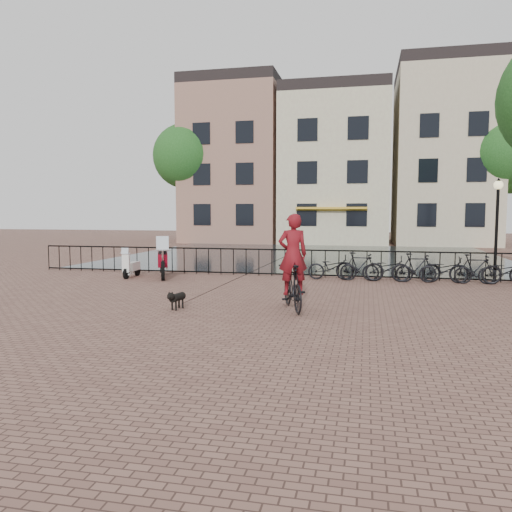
% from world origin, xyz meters
% --- Properties ---
extents(ground, '(100.00, 100.00, 0.00)m').
position_xyz_m(ground, '(0.00, 0.00, 0.00)').
color(ground, brown).
rests_on(ground, ground).
extents(canal_water, '(20.00, 20.00, 0.00)m').
position_xyz_m(canal_water, '(0.00, 17.30, 0.00)').
color(canal_water, black).
rests_on(canal_water, ground).
extents(railing, '(20.00, 0.05, 1.02)m').
position_xyz_m(railing, '(0.00, 8.00, 0.50)').
color(railing, black).
rests_on(railing, ground).
extents(canal_house_left, '(7.50, 9.00, 12.80)m').
position_xyz_m(canal_house_left, '(-7.50, 30.00, 6.40)').
color(canal_house_left, '#976C57').
rests_on(canal_house_left, ground).
extents(canal_house_mid, '(8.00, 9.50, 11.80)m').
position_xyz_m(canal_house_mid, '(0.50, 30.00, 5.90)').
color(canal_house_mid, '#BFAF90').
rests_on(canal_house_mid, ground).
extents(canal_house_right, '(7.00, 9.00, 13.30)m').
position_xyz_m(canal_house_right, '(8.50, 30.00, 6.65)').
color(canal_house_right, tan).
rests_on(canal_house_right, ground).
extents(tree_far_left, '(5.04, 5.04, 9.27)m').
position_xyz_m(tree_far_left, '(-11.00, 27.00, 6.73)').
color(tree_far_left, black).
rests_on(tree_far_left, ground).
extents(tree_far_right, '(4.76, 4.76, 8.76)m').
position_xyz_m(tree_far_right, '(12.00, 27.00, 6.35)').
color(tree_far_right, black).
rests_on(tree_far_right, ground).
extents(lamp_post, '(0.30, 0.30, 3.45)m').
position_xyz_m(lamp_post, '(7.20, 7.60, 2.38)').
color(lamp_post, black).
rests_on(lamp_post, ground).
extents(cyclist, '(1.24, 2.10, 2.77)m').
position_xyz_m(cyclist, '(1.22, 1.67, 1.05)').
color(cyclist, black).
rests_on(cyclist, ground).
extents(dog, '(0.35, 0.74, 0.48)m').
position_xyz_m(dog, '(-1.59, 1.15, 0.24)').
color(dog, black).
rests_on(dog, ground).
extents(motorcycle, '(1.38, 2.27, 1.60)m').
position_xyz_m(motorcycle, '(-4.34, 6.70, 0.80)').
color(motorcycle, maroon).
rests_on(motorcycle, ground).
extents(scooter, '(0.40, 1.25, 1.15)m').
position_xyz_m(scooter, '(-5.48, 6.49, 0.58)').
color(scooter, white).
rests_on(scooter, ground).
extents(parked_bike_0, '(1.72, 0.61, 0.90)m').
position_xyz_m(parked_bike_0, '(1.80, 7.40, 0.45)').
color(parked_bike_0, black).
rests_on(parked_bike_0, ground).
extents(parked_bike_1, '(1.70, 0.62, 1.00)m').
position_xyz_m(parked_bike_1, '(2.75, 7.40, 0.50)').
color(parked_bike_1, black).
rests_on(parked_bike_1, ground).
extents(parked_bike_2, '(1.75, 0.70, 0.90)m').
position_xyz_m(parked_bike_2, '(3.70, 7.40, 0.45)').
color(parked_bike_2, black).
rests_on(parked_bike_2, ground).
extents(parked_bike_3, '(1.71, 0.69, 1.00)m').
position_xyz_m(parked_bike_3, '(4.65, 7.40, 0.50)').
color(parked_bike_3, black).
rests_on(parked_bike_3, ground).
extents(parked_bike_4, '(1.73, 0.64, 0.90)m').
position_xyz_m(parked_bike_4, '(5.60, 7.40, 0.45)').
color(parked_bike_4, black).
rests_on(parked_bike_4, ground).
extents(parked_bike_5, '(1.66, 0.47, 1.00)m').
position_xyz_m(parked_bike_5, '(6.55, 7.40, 0.50)').
color(parked_bike_5, black).
rests_on(parked_bike_5, ground).
extents(parked_bike_6, '(1.76, 0.74, 0.90)m').
position_xyz_m(parked_bike_6, '(7.50, 7.40, 0.45)').
color(parked_bike_6, black).
rests_on(parked_bike_6, ground).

